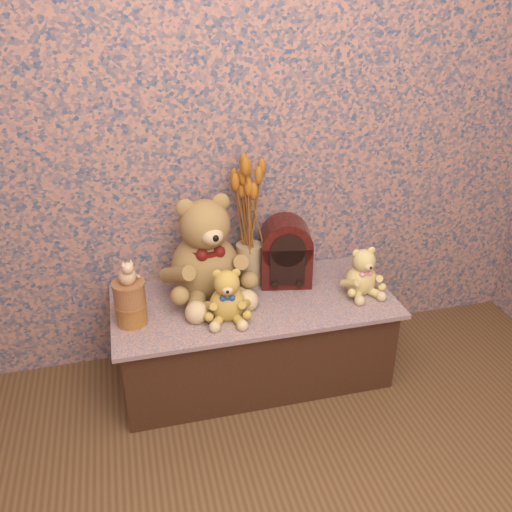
{
  "coord_description": "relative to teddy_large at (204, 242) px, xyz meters",
  "views": [
    {
      "loc": [
        -0.5,
        -0.82,
        1.68
      ],
      "look_at": [
        0.0,
        1.17,
        0.65
      ],
      "focal_mm": 38.59,
      "sensor_mm": 36.0,
      "label": 1
    }
  ],
  "objects": [
    {
      "name": "display_shelf",
      "position": [
        0.19,
        -0.11,
        -0.45
      ],
      "size": [
        1.24,
        0.58,
        0.41
      ],
      "primitive_type": "cube",
      "color": "#394B76",
      "rests_on": "ground"
    },
    {
      "name": "teddy_large",
      "position": [
        0.0,
        0.0,
        0.0
      ],
      "size": [
        0.47,
        0.54,
        0.5
      ],
      "primitive_type": null,
      "rotation": [
        0.0,
        0.0,
        0.18
      ],
      "color": "olive",
      "rests_on": "display_shelf"
    },
    {
      "name": "teddy_medium",
      "position": [
        0.05,
        -0.22,
        -0.13
      ],
      "size": [
        0.23,
        0.26,
        0.25
      ],
      "primitive_type": null,
      "rotation": [
        0.0,
        0.0,
        -0.15
      ],
      "color": "#B59133",
      "rests_on": "display_shelf"
    },
    {
      "name": "teddy_small",
      "position": [
        0.68,
        -0.17,
        -0.13
      ],
      "size": [
        0.21,
        0.24,
        0.24
      ],
      "primitive_type": null,
      "rotation": [
        0.0,
        0.0,
        0.09
      ],
      "color": "#D7B566",
      "rests_on": "display_shelf"
    },
    {
      "name": "cathedral_radio",
      "position": [
        0.38,
        0.01,
        -0.09
      ],
      "size": [
        0.26,
        0.21,
        0.32
      ],
      "primitive_type": null,
      "rotation": [
        0.0,
        0.0,
        -0.19
      ],
      "color": "#340B09",
      "rests_on": "display_shelf"
    },
    {
      "name": "ceramic_vase",
      "position": [
        0.21,
        0.03,
        -0.15
      ],
      "size": [
        0.13,
        0.13,
        0.2
      ],
      "primitive_type": "cylinder",
      "rotation": [
        0.0,
        0.0,
        0.07
      ],
      "color": "tan",
      "rests_on": "display_shelf"
    },
    {
      "name": "dried_stalks",
      "position": [
        0.21,
        0.03,
        0.16
      ],
      "size": [
        0.25,
        0.25,
        0.42
      ],
      "primitive_type": null,
      "rotation": [
        0.0,
        0.0,
        0.15
      ],
      "color": "#B3621C",
      "rests_on": "ceramic_vase"
    },
    {
      "name": "biscuit_tin_lower",
      "position": [
        -0.34,
        -0.17,
        -0.21
      ],
      "size": [
        0.14,
        0.14,
        0.09
      ],
      "primitive_type": "cylinder",
      "rotation": [
        0.0,
        0.0,
        -0.11
      ],
      "color": "#B09633",
      "rests_on": "display_shelf"
    },
    {
      "name": "biscuit_tin_upper",
      "position": [
        -0.34,
        -0.17,
        -0.11
      ],
      "size": [
        0.13,
        0.13,
        0.1
      ],
      "primitive_type": "cylinder",
      "rotation": [
        0.0,
        0.0,
        0.02
      ],
      "color": "tan",
      "rests_on": "biscuit_tin_lower"
    },
    {
      "name": "cat_figurine",
      "position": [
        -0.34,
        -0.17,
        -0.0
      ],
      "size": [
        0.1,
        0.11,
        0.12
      ],
      "primitive_type": null,
      "rotation": [
        0.0,
        0.0,
        0.2
      ],
      "color": "silver",
      "rests_on": "biscuit_tin_upper"
    }
  ]
}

